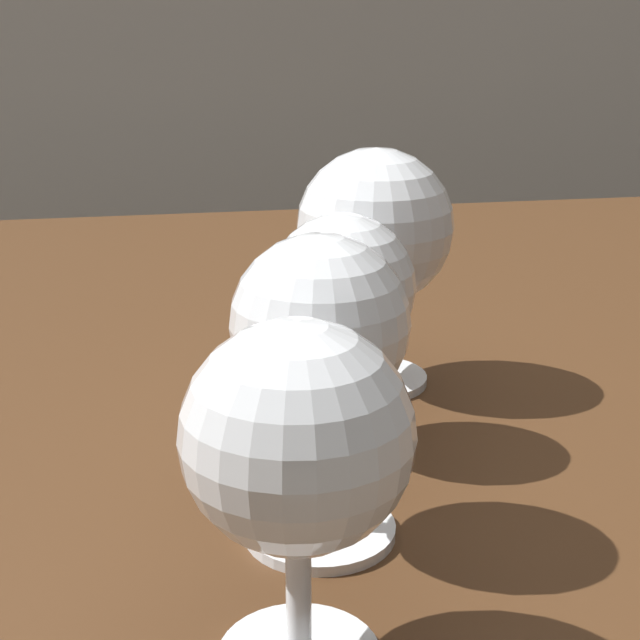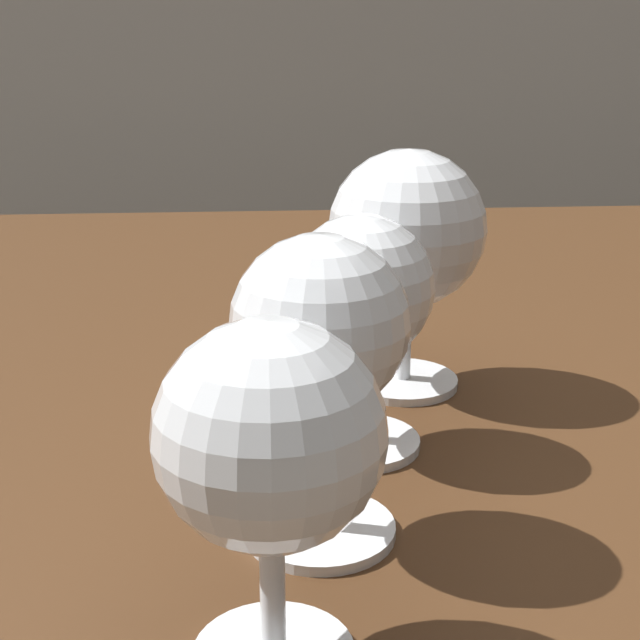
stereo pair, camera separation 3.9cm
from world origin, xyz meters
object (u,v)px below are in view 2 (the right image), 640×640
wine_glass_white (407,231)px  wine_glass_empty (270,444)px  wine_glass_merlot (367,296)px  wine_glass_rose (320,334)px

wine_glass_white → wine_glass_empty: bearing=-108.4°
wine_glass_empty → wine_glass_white: (0.08, 0.25, 0.01)m
wine_glass_empty → wine_glass_white: size_ratio=0.89×
wine_glass_empty → wine_glass_merlot: size_ratio=1.03×
wine_glass_merlot → wine_glass_white: (0.03, 0.08, 0.01)m
wine_glass_empty → wine_glass_merlot: (0.05, 0.17, -0.00)m
wine_glass_rose → wine_glass_white: wine_glass_white is taller
wine_glass_rose → wine_glass_white: 0.18m
wine_glass_rose → wine_glass_merlot: 0.09m
wine_glass_rose → wine_glass_merlot: size_ratio=1.09×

